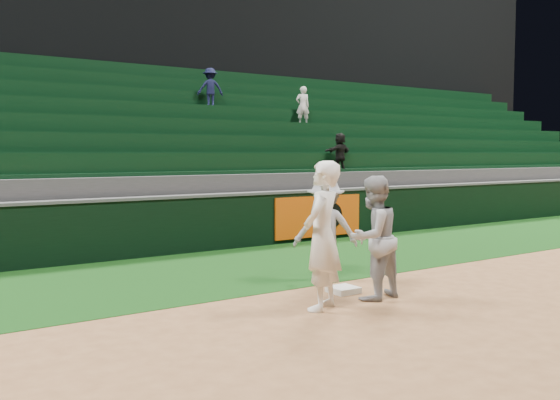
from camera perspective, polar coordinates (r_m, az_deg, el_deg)
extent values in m
plane|color=brown|center=(9.73, 8.07, -8.49)|extent=(70.00, 70.00, 0.00)
cube|color=black|center=(12.06, -1.73, -5.94)|extent=(36.00, 4.20, 0.01)
cube|color=black|center=(25.53, -20.24, 12.72)|extent=(40.00, 12.00, 12.00)
cube|color=silver|center=(9.75, 5.81, -8.16)|extent=(0.42, 0.42, 0.09)
imported|color=white|center=(8.54, 3.87, -3.27)|extent=(0.89, 0.80, 2.05)
imported|color=#9799A1|center=(9.25, 8.52, -3.43)|extent=(0.97, 0.80, 1.82)
imported|color=#8F919B|center=(10.62, 4.20, -2.66)|extent=(1.27, 1.11, 1.71)
cube|color=black|center=(13.85, -6.72, -2.14)|extent=(36.00, 0.35, 1.20)
cube|color=#D84C0A|center=(15.33, 3.56, -1.50)|extent=(2.60, 0.05, 1.00)
cylinder|color=black|center=(15.56, 4.79, -1.42)|extent=(0.64, 0.02, 0.64)
cylinder|color=white|center=(15.44, 4.41, -1.01)|extent=(0.14, 0.02, 0.14)
cube|color=#424244|center=(13.79, -6.74, 0.42)|extent=(36.00, 0.40, 0.06)
cube|color=#333335|center=(14.46, -8.08, -0.98)|extent=(36.00, 0.85, 1.65)
cube|color=black|center=(14.63, -8.58, 3.29)|extent=(36.00, 0.14, 0.50)
cube|color=black|center=(14.49, -8.27, 2.45)|extent=(36.00, 0.45, 0.08)
cube|color=#333335|center=(15.21, -9.53, 0.11)|extent=(36.00, 0.85, 2.10)
cube|color=black|center=(15.40, -10.00, 4.99)|extent=(36.00, 0.14, 0.50)
cube|color=black|center=(15.25, -9.72, 4.22)|extent=(36.00, 0.45, 0.08)
cube|color=#333335|center=(15.96, -10.85, 1.10)|extent=(36.00, 0.85, 2.55)
cube|color=black|center=(16.19, -11.29, 6.53)|extent=(36.00, 0.14, 0.50)
cube|color=black|center=(16.02, -11.04, 5.81)|extent=(36.00, 0.45, 0.08)
cube|color=#333335|center=(16.73, -12.04, 1.99)|extent=(36.00, 0.85, 3.00)
cube|color=black|center=(16.99, -12.47, 7.92)|extent=(36.00, 0.14, 0.50)
cube|color=black|center=(16.82, -12.24, 7.25)|extent=(36.00, 0.45, 0.08)
cube|color=#333335|center=(17.51, -13.14, 2.81)|extent=(36.00, 0.85, 3.45)
cube|color=black|center=(17.81, -13.55, 9.19)|extent=(36.00, 0.14, 0.50)
cube|color=black|center=(17.64, -13.34, 8.56)|extent=(36.00, 0.45, 0.08)
cube|color=#333335|center=(18.30, -14.13, 3.56)|extent=(36.00, 0.85, 3.90)
cube|color=black|center=(18.65, -14.54, 10.33)|extent=(36.00, 0.14, 0.50)
cube|color=black|center=(18.47, -14.34, 9.74)|extent=(36.00, 0.45, 0.08)
cube|color=#333335|center=(19.10, -15.05, 4.24)|extent=(36.00, 0.85, 4.35)
cube|color=black|center=(19.49, -15.45, 11.38)|extent=(36.00, 0.14, 0.50)
cube|color=black|center=(19.31, -15.27, 10.82)|extent=(36.00, 0.45, 0.08)
imported|color=black|center=(16.82, 5.50, 4.36)|extent=(1.01, 0.50, 1.04)
imported|color=silver|center=(19.28, 2.09, 8.59)|extent=(0.49, 0.40, 1.18)
imported|color=black|center=(18.56, -6.39, 10.12)|extent=(0.85, 0.64, 1.17)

